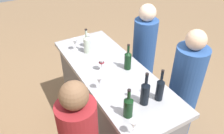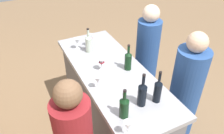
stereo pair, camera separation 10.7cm
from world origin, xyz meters
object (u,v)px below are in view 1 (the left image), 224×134
wine_bottle_leftmost_dark_green (128,106)px  wine_bottle_second_right_dark_green (128,60)px  person_center_guest (184,92)px  wine_glass_near_right (75,42)px  person_left_guest (143,55)px  wine_glass_near_center (102,63)px  wine_bottle_second_left_near_black (160,89)px  wine_glass_far_center (134,125)px  wine_bottle_rightmost_clear_pale (87,44)px  wine_glass_near_left (88,38)px  wine_bottle_center_near_black (145,92)px  wine_glass_far_left (99,81)px

wine_bottle_leftmost_dark_green → wine_bottle_second_right_dark_green: (0.58, -0.37, 0.00)m
wine_bottle_second_right_dark_green → person_center_guest: person_center_guest is taller
wine_glass_near_right → person_center_guest: person_center_guest is taller
person_left_guest → person_center_guest: size_ratio=0.98×
person_left_guest → wine_glass_near_center: bearing=21.0°
wine_bottle_second_left_near_black → wine_glass_near_center: wine_bottle_second_left_near_black is taller
wine_glass_far_center → person_left_guest: bearing=-39.6°
wine_bottle_second_right_dark_green → wine_bottle_rightmost_clear_pale: (0.53, 0.24, 0.00)m
person_center_guest → wine_bottle_second_left_near_black: bearing=2.6°
wine_glass_near_left → wine_glass_near_right: bearing=87.3°
wine_glass_near_center → wine_glass_far_center: (-0.88, 0.18, 0.01)m
wine_bottle_second_left_near_black → wine_glass_near_left: 1.20m
wine_glass_near_center → wine_bottle_second_right_dark_green: bearing=-112.0°
person_left_guest → wine_bottle_center_near_black: bearing=49.1°
wine_bottle_rightmost_clear_pale → person_left_guest: 0.97m
wine_bottle_second_left_near_black → person_center_guest: bearing=-71.6°
wine_bottle_leftmost_dark_green → person_left_guest: bearing=-42.1°
person_left_guest → person_center_guest: bearing=81.9°
wine_bottle_leftmost_dark_green → wine_bottle_center_near_black: (0.05, -0.21, 0.02)m
wine_bottle_second_right_dark_green → wine_glass_far_left: (-0.16, 0.43, -0.01)m
wine_glass_near_center → person_center_guest: 1.04m
wine_bottle_leftmost_dark_green → wine_bottle_second_right_dark_green: wine_bottle_second_right_dark_green is taller
wine_bottle_rightmost_clear_pale → wine_glass_far_center: (-1.30, 0.20, -0.01)m
wine_glass_near_center → wine_bottle_rightmost_clear_pale: bearing=-2.9°
wine_bottle_rightmost_clear_pale → wine_glass_far_left: bearing=165.2°
wine_bottle_second_right_dark_green → wine_glass_far_left: size_ratio=1.99×
wine_glass_near_center → wine_glass_near_right: 0.55m
wine_glass_near_left → wine_glass_far_left: 0.84m
person_left_guest → wine_glass_far_center: bearing=46.4°
wine_bottle_second_right_dark_green → wine_glass_far_left: 0.46m
wine_glass_near_center → wine_glass_near_right: (0.54, 0.08, 0.01)m
wine_glass_near_right → wine_bottle_second_right_dark_green: bearing=-151.6°
person_center_guest → person_left_guest: bearing=-110.0°
wine_bottle_rightmost_clear_pale → wine_glass_near_left: size_ratio=1.80×
wine_bottle_rightmost_clear_pale → person_center_guest: person_center_guest is taller
wine_glass_near_right → wine_glass_far_center: size_ratio=0.98×
wine_bottle_second_right_dark_green → wine_bottle_rightmost_clear_pale: 0.58m
wine_bottle_second_right_dark_green → wine_glass_near_center: 0.29m
wine_bottle_center_near_black → wine_glass_near_right: (1.17, 0.19, -0.02)m
person_center_guest → wine_glass_near_center: bearing=-45.2°
wine_bottle_leftmost_dark_green → wine_glass_near_left: size_ratio=1.68×
wine_glass_far_left → person_center_guest: (-0.20, -0.99, -0.42)m
wine_bottle_center_near_black → wine_glass_far_center: size_ratio=2.18×
wine_bottle_center_near_black → wine_bottle_rightmost_clear_pale: bearing=4.4°
wine_glass_near_center → person_left_guest: 1.07m
person_left_guest → wine_glass_near_right: bearing=-11.1°
wine_bottle_second_right_dark_green → person_center_guest: (-0.36, -0.56, -0.43)m
wine_bottle_second_right_dark_green → wine_glass_near_right: 0.73m
wine_bottle_leftmost_dark_green → wine_bottle_second_left_near_black: size_ratio=0.88×
wine_glass_near_left → wine_bottle_second_right_dark_green: bearing=-164.0°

